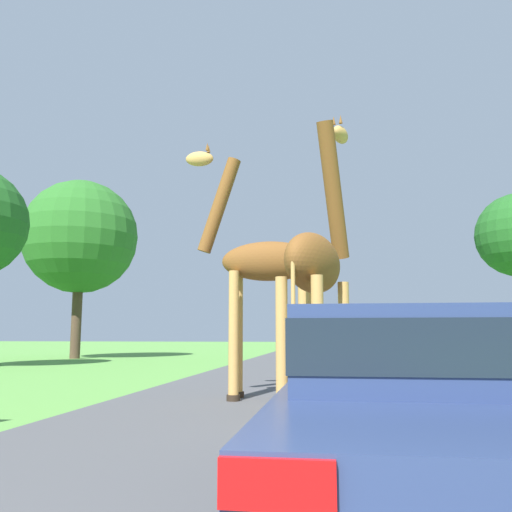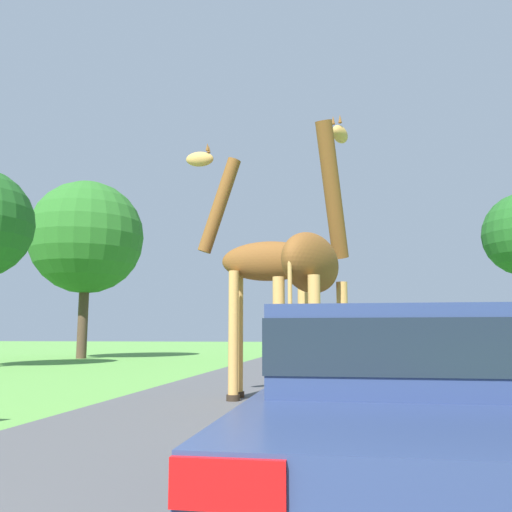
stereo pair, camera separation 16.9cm
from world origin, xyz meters
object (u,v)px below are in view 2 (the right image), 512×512
tree_centre_back (87,238)px  car_queue_right (382,346)px  car_far_ahead (373,353)px  car_lead_maroon (413,406)px  car_queue_left (351,343)px  giraffe_companion (315,264)px  giraffe_near_road (263,272)px

tree_centre_back → car_queue_right: bearing=-17.0°
car_queue_right → car_far_ahead: bearing=-95.7°
car_lead_maroon → car_queue_left: size_ratio=1.13×
giraffe_companion → car_queue_right: giraffe_companion is taller
car_lead_maroon → giraffe_near_road: bearing=107.3°
giraffe_near_road → car_far_ahead: bearing=-31.0°
giraffe_companion → car_queue_left: 19.02m
car_queue_right → tree_centre_back: (-14.17, 4.33, 5.26)m
car_queue_right → tree_centre_back: 15.73m
giraffe_companion → car_queue_left: (0.71, 18.95, -1.56)m
car_queue_left → tree_centre_back: size_ratio=0.45×
giraffe_companion → car_lead_maroon: bearing=-60.6°
car_queue_left → tree_centre_back: bearing=-170.6°
car_queue_left → car_far_ahead: (0.40, -13.30, -0.01)m
giraffe_near_road → car_queue_left: (1.81, 17.22, -1.63)m
tree_centre_back → giraffe_companion: bearing=-53.6°
car_lead_maroon → car_queue_left: (-0.16, 23.55, 0.01)m
car_lead_maroon → car_far_ahead: 10.26m
car_queue_right → tree_centre_back: tree_centre_back is taller
car_lead_maroon → car_queue_left: car_queue_left is taller
giraffe_near_road → tree_centre_back: (-11.29, 15.04, 3.65)m
giraffe_companion → tree_centre_back: tree_centre_back is taller
giraffe_companion → car_far_ahead: size_ratio=1.15×
car_far_ahead → tree_centre_back: size_ratio=0.51×
car_lead_maroon → tree_centre_back: 25.70m
car_lead_maroon → tree_centre_back: (-13.25, 21.38, 5.29)m
car_lead_maroon → tree_centre_back: size_ratio=0.51×
giraffe_near_road → car_lead_maroon: (1.97, -6.33, -1.64)m
car_queue_right → giraffe_near_road: bearing=-105.1°
car_queue_left → giraffe_companion: bearing=-92.2°
giraffe_companion → tree_centre_back: (-12.38, 16.77, 3.72)m
giraffe_companion → car_lead_maroon: giraffe_companion is taller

